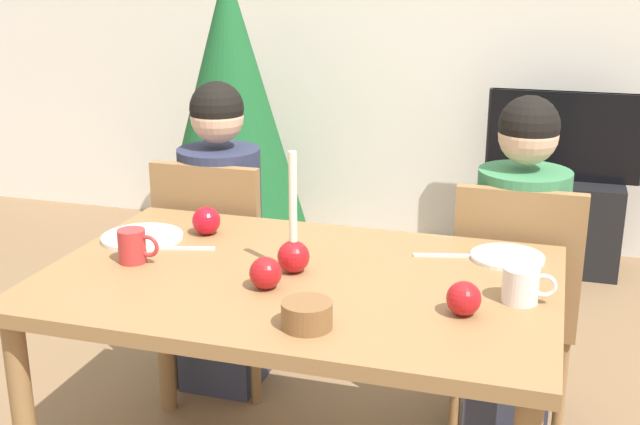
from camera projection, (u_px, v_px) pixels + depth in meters
name	position (u px, v px, depth m)	size (l,w,h in m)	color
back_wall	(446.00, 12.00, 4.40)	(6.40, 0.10, 2.60)	silver
dining_table	(299.00, 303.00, 2.21)	(1.40, 0.90, 0.75)	olive
chair_left	(219.00, 261.00, 2.96)	(0.40, 0.40, 0.90)	olive
chair_right	(515.00, 294.00, 2.66)	(0.40, 0.40, 0.90)	olive
person_left_child	(222.00, 243.00, 2.97)	(0.30, 0.30, 1.17)	#33384C
person_right_child	(517.00, 275.00, 2.67)	(0.30, 0.30, 1.17)	#33384C
tv_stand	(557.00, 223.00, 4.25)	(0.64, 0.40, 0.48)	black
tv	(565.00, 136.00, 4.11)	(0.79, 0.05, 0.46)	black
christmas_tree	(231.00, 103.00, 4.22)	(0.82, 0.82, 1.64)	brown
candle_centerpiece	(293.00, 248.00, 2.19)	(0.09, 0.09, 0.34)	red
plate_left	(142.00, 237.00, 2.47)	(0.25, 0.25, 0.01)	white
plate_right	(507.00, 257.00, 2.31)	(0.21, 0.21, 0.01)	white
mug_left	(133.00, 246.00, 2.27)	(0.12, 0.08, 0.10)	#B72D2D
mug_right	(522.00, 285.00, 2.01)	(0.14, 0.09, 0.09)	silver
fork_left	(185.00, 248.00, 2.38)	(0.18, 0.01, 0.01)	silver
fork_right	(444.00, 256.00, 2.32)	(0.18, 0.01, 0.01)	silver
bowl_walnuts	(307.00, 315.00, 1.87)	(0.12, 0.12, 0.06)	brown
apple_near_candle	(266.00, 273.00, 2.09)	(0.09, 0.09, 0.09)	#AC1418
apple_by_left_plate	(206.00, 221.00, 2.50)	(0.09, 0.09, 0.09)	red
apple_by_right_mug	(464.00, 298.00, 1.93)	(0.09, 0.09, 0.09)	#B21418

